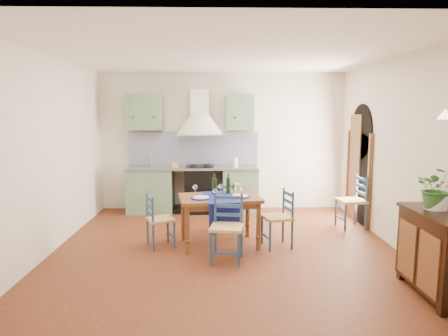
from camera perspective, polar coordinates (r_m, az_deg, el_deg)
The scene contains 13 objects.
floor at distance 6.07m, azimuth 0.22°, elevation -11.25°, with size 5.00×5.00×0.00m, color #46210F.
back_wall at distance 8.09m, azimuth -3.54°, elevation 1.20°, with size 5.00×0.96×2.80m.
right_wall at distance 6.60m, azimuth 22.37°, elevation 1.62°, with size 0.26×5.00×2.80m.
left_wall at distance 6.22m, azimuth -23.46°, elevation 1.79°, with size 0.04×5.00×2.80m, color silver.
ceiling at distance 5.79m, azimuth 0.24°, elevation 15.98°, with size 5.00×5.00×0.01m, color white.
dining_table at distance 5.99m, azimuth -0.60°, elevation -4.91°, with size 1.29×1.00×1.06m.
chair_near at distance 5.40m, azimuth 0.43°, elevation -8.48°, with size 0.49×0.49×0.91m.
chair_far at distance 6.67m, azimuth -0.22°, elevation -5.51°, with size 0.44×0.44×0.86m.
chair_left at distance 6.05m, azimuth -9.31°, elevation -7.36°, with size 0.49×0.49×0.79m.
chair_right at distance 6.04m, azimuth 7.85°, elevation -7.04°, with size 0.48×0.48×0.86m.
chair_spare at distance 7.28m, azimuth 17.91°, elevation -4.52°, with size 0.48×0.48×0.92m.
sideboard at distance 4.98m, azimuth 28.27°, elevation -10.39°, with size 0.50×1.05×0.94m.
potted_plant at distance 4.97m, azimuth 28.14°, elevation -2.55°, with size 0.42×0.37×0.47m, color #2C6429.
Camera 1 is at (-0.16, -5.73, 1.99)m, focal length 32.00 mm.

